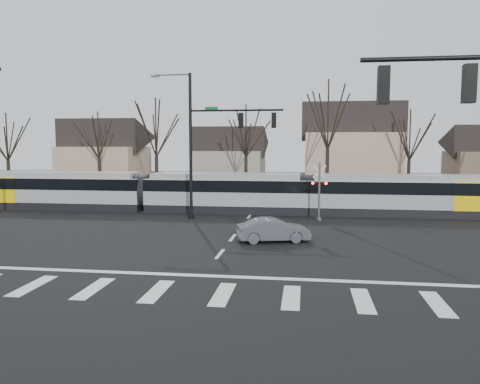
# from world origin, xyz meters

# --- Properties ---
(ground) EXTENTS (140.00, 140.00, 0.00)m
(ground) POSITION_xyz_m (0.00, 0.00, 0.00)
(ground) COLOR black
(grass_verge) EXTENTS (140.00, 28.00, 0.01)m
(grass_verge) POSITION_xyz_m (0.00, 32.00, 0.01)
(grass_verge) COLOR #38331E
(grass_verge) RESTS_ON ground
(crosswalk) EXTENTS (27.00, 2.60, 0.01)m
(crosswalk) POSITION_xyz_m (0.00, -4.00, 0.01)
(crosswalk) COLOR silver
(crosswalk) RESTS_ON ground
(stop_line) EXTENTS (28.00, 0.35, 0.01)m
(stop_line) POSITION_xyz_m (0.00, -1.80, 0.01)
(stop_line) COLOR silver
(stop_line) RESTS_ON ground
(lane_dashes) EXTENTS (0.18, 30.00, 0.01)m
(lane_dashes) POSITION_xyz_m (0.00, 16.00, 0.01)
(lane_dashes) COLOR silver
(lane_dashes) RESTS_ON ground
(rail_pair) EXTENTS (90.00, 1.52, 0.06)m
(rail_pair) POSITION_xyz_m (0.00, 15.80, 0.03)
(rail_pair) COLOR #59595E
(rail_pair) RESTS_ON ground
(tram) EXTENTS (39.96, 2.97, 3.03)m
(tram) POSITION_xyz_m (-2.25, 16.00, 1.65)
(tram) COLOR gray
(tram) RESTS_ON ground
(sedan) EXTENTS (3.31, 4.58, 1.29)m
(sedan) POSITION_xyz_m (2.35, 5.22, 0.64)
(sedan) COLOR #515158
(sedan) RESTS_ON ground
(signal_pole_far) EXTENTS (9.28, 0.44, 10.20)m
(signal_pole_far) POSITION_xyz_m (-2.41, 12.50, 5.70)
(signal_pole_far) COLOR black
(signal_pole_far) RESTS_ON ground
(rail_crossing_signal) EXTENTS (1.08, 0.36, 4.00)m
(rail_crossing_signal) POSITION_xyz_m (5.00, 12.79, 1.89)
(rail_crossing_signal) COLOR #59595B
(rail_crossing_signal) RESTS_ON ground
(tree_row) EXTENTS (59.20, 7.20, 10.00)m
(tree_row) POSITION_xyz_m (2.00, 26.00, 5.00)
(tree_row) COLOR black
(tree_row) RESTS_ON ground
(house_a) EXTENTS (9.72, 8.64, 8.60)m
(house_a) POSITION_xyz_m (-20.00, 34.00, 4.46)
(house_a) COLOR tan
(house_a) RESTS_ON ground
(house_b) EXTENTS (8.64, 7.56, 7.65)m
(house_b) POSITION_xyz_m (-5.00, 36.00, 3.97)
(house_b) COLOR gray
(house_b) RESTS_ON ground
(house_c) EXTENTS (10.80, 8.64, 10.10)m
(house_c) POSITION_xyz_m (9.00, 33.00, 5.23)
(house_c) COLOR tan
(house_c) RESTS_ON ground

